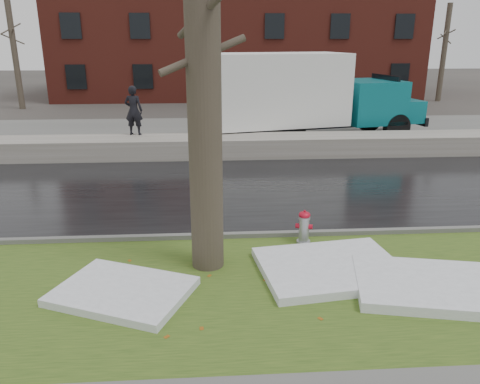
{
  "coord_description": "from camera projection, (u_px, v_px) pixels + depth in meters",
  "views": [
    {
      "loc": [
        -0.22,
        -8.55,
        4.26
      ],
      "look_at": [
        0.42,
        1.29,
        1.0
      ],
      "focal_mm": 35.0,
      "sensor_mm": 36.0,
      "label": 1
    }
  ],
  "objects": [
    {
      "name": "bg_tree_center",
      "position": [
        125.0,
        52.0,
        32.67
      ],
      "size": [
        1.4,
        1.62,
        6.5
      ],
      "color": "brown",
      "rests_on": "ground"
    },
    {
      "name": "brick_building",
      "position": [
        236.0,
        28.0,
        36.43
      ],
      "size": [
        26.0,
        12.0,
        10.0
      ],
      "primitive_type": "cube",
      "color": "maroon",
      "rests_on": "ground"
    },
    {
      "name": "box_truck",
      "position": [
        301.0,
        96.0,
        19.68
      ],
      "size": [
        11.18,
        4.49,
        3.69
      ],
      "rotation": [
        0.0,
        0.0,
        0.22
      ],
      "color": "black",
      "rests_on": "ground"
    },
    {
      "name": "ground",
      "position": [
        223.0,
        259.0,
        9.45
      ],
      "size": [
        120.0,
        120.0,
        0.0
      ],
      "primitive_type": "plane",
      "color": "#47423D",
      "rests_on": "ground"
    },
    {
      "name": "verge",
      "position": [
        226.0,
        290.0,
        8.26
      ],
      "size": [
        60.0,
        4.5,
        0.04
      ],
      "primitive_type": "cube",
      "color": "#2F4C19",
      "rests_on": "ground"
    },
    {
      "name": "parking_lot",
      "position": [
        214.0,
        134.0,
        21.76
      ],
      "size": [
        60.0,
        9.0,
        0.03
      ],
      "primitive_type": "cube",
      "color": "slate",
      "rests_on": "ground"
    },
    {
      "name": "worker",
      "position": [
        134.0,
        110.0,
        17.55
      ],
      "size": [
        0.74,
        0.55,
        1.84
      ],
      "primitive_type": "imported",
      "rotation": [
        0.0,
        0.0,
        2.97
      ],
      "color": "black",
      "rests_on": "snowbank"
    },
    {
      "name": "fire_hydrant",
      "position": [
        304.0,
        226.0,
        9.99
      ],
      "size": [
        0.37,
        0.34,
        0.75
      ],
      "rotation": [
        0.0,
        0.0,
        -0.27
      ],
      "color": "#9A9CA2",
      "rests_on": "verge"
    },
    {
      "name": "snow_patch_near",
      "position": [
        330.0,
        268.0,
        8.84
      ],
      "size": [
        2.85,
        2.33,
        0.16
      ],
      "primitive_type": "cube",
      "rotation": [
        0.0,
        0.0,
        0.14
      ],
      "color": "white",
      "rests_on": "verge"
    },
    {
      "name": "road",
      "position": [
        218.0,
        190.0,
        13.71
      ],
      "size": [
        60.0,
        7.0,
        0.03
      ],
      "primitive_type": "cube",
      "color": "black",
      "rests_on": "ground"
    },
    {
      "name": "bg_tree_right",
      "position": [
        444.0,
        52.0,
        32.14
      ],
      "size": [
        1.4,
        1.62,
        6.5
      ],
      "color": "brown",
      "rests_on": "ground"
    },
    {
      "name": "bg_tree_left",
      "position": [
        15.0,
        54.0,
        28.5
      ],
      "size": [
        1.4,
        1.62,
        6.5
      ],
      "color": "brown",
      "rests_on": "ground"
    },
    {
      "name": "curb",
      "position": [
        222.0,
        236.0,
        10.37
      ],
      "size": [
        60.0,
        0.15,
        0.14
      ],
      "primitive_type": "cube",
      "color": "slate",
      "rests_on": "ground"
    },
    {
      "name": "tree",
      "position": [
        203.0,
        60.0,
        7.95
      ],
      "size": [
        1.52,
        1.75,
        7.66
      ],
      "rotation": [
        0.0,
        0.0,
        0.03
      ],
      "color": "brown",
      "rests_on": "verge"
    },
    {
      "name": "snowbank",
      "position": [
        216.0,
        147.0,
        17.58
      ],
      "size": [
        60.0,
        1.6,
        0.75
      ],
      "primitive_type": "cube",
      "color": "#A29C94",
      "rests_on": "ground"
    },
    {
      "name": "snow_patch_side",
      "position": [
        438.0,
        286.0,
        8.16
      ],
      "size": [
        3.11,
        2.34,
        0.18
      ],
      "primitive_type": "cube",
      "rotation": [
        0.0,
        0.0,
        -0.21
      ],
      "color": "white",
      "rests_on": "verge"
    },
    {
      "name": "snow_patch_far",
      "position": [
        123.0,
        291.0,
        8.04
      ],
      "size": [
        2.65,
        2.33,
        0.14
      ],
      "primitive_type": "cube",
      "rotation": [
        0.0,
        0.0,
        -0.4
      ],
      "color": "white",
      "rests_on": "verge"
    }
  ]
}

